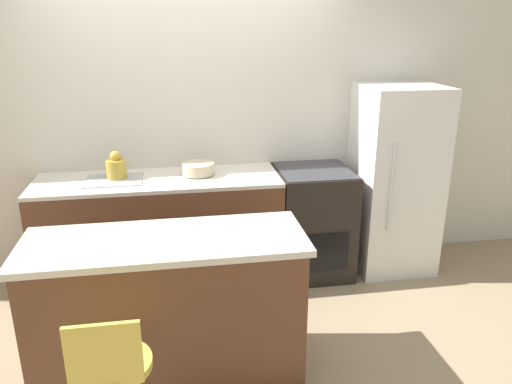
# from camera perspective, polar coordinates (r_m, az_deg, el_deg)

# --- Properties ---
(ground_plane) EXTENTS (14.00, 14.00, 0.00)m
(ground_plane) POSITION_cam_1_polar(r_m,az_deg,el_deg) (4.10, -6.25, -12.08)
(ground_plane) COLOR #998466
(wall_back) EXTENTS (8.00, 0.06, 2.60)m
(wall_back) POSITION_cam_1_polar(r_m,az_deg,el_deg) (4.27, -7.48, 7.94)
(wall_back) COLOR beige
(wall_back) RESTS_ON ground_plane
(back_counter) EXTENTS (1.93, 0.63, 0.93)m
(back_counter) POSITION_cam_1_polar(r_m,az_deg,el_deg) (4.18, -10.75, -4.51)
(back_counter) COLOR brown
(back_counter) RESTS_ON ground_plane
(kitchen_island) EXTENTS (1.63, 0.61, 0.92)m
(kitchen_island) POSITION_cam_1_polar(r_m,az_deg,el_deg) (3.13, -9.90, -12.96)
(kitchen_island) COLOR brown
(kitchen_island) RESTS_ON ground_plane
(oven_range) EXTENTS (0.62, 0.64, 0.93)m
(oven_range) POSITION_cam_1_polar(r_m,az_deg,el_deg) (4.33, 6.49, -3.40)
(oven_range) COLOR black
(oven_range) RESTS_ON ground_plane
(refrigerator) EXTENTS (0.66, 0.65, 1.61)m
(refrigerator) POSITION_cam_1_polar(r_m,az_deg,el_deg) (4.47, 15.59, 1.35)
(refrigerator) COLOR silver
(refrigerator) RESTS_ON ground_plane
(kettle) EXTENTS (0.16, 0.16, 0.22)m
(kettle) POSITION_cam_1_polar(r_m,az_deg,el_deg) (4.06, -15.68, 2.77)
(kettle) COLOR #B29333
(kettle) RESTS_ON back_counter
(mixing_bowl) EXTENTS (0.26, 0.26, 0.09)m
(mixing_bowl) POSITION_cam_1_polar(r_m,az_deg,el_deg) (4.05, -6.61, 2.69)
(mixing_bowl) COLOR #C1B28E
(mixing_bowl) RESTS_ON back_counter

